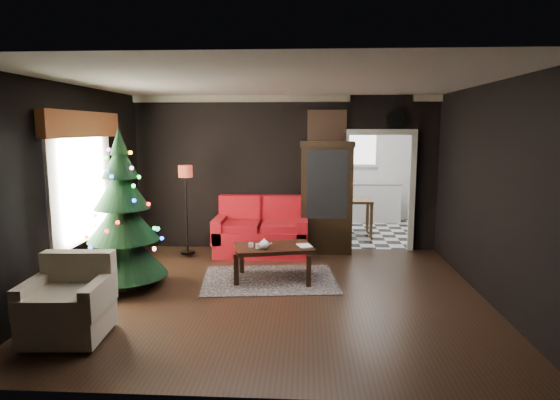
# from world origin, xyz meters

# --- Properties ---
(floor) EXTENTS (5.50, 5.50, 0.00)m
(floor) POSITION_xyz_m (0.00, 0.00, 0.00)
(floor) COLOR black
(floor) RESTS_ON ground
(ceiling) EXTENTS (5.50, 5.50, 0.00)m
(ceiling) POSITION_xyz_m (0.00, 0.00, 2.80)
(ceiling) COLOR white
(ceiling) RESTS_ON ground
(wall_back) EXTENTS (5.50, 0.00, 5.50)m
(wall_back) POSITION_xyz_m (0.00, 2.50, 1.40)
(wall_back) COLOR black
(wall_back) RESTS_ON ground
(wall_front) EXTENTS (5.50, 0.00, 5.50)m
(wall_front) POSITION_xyz_m (0.00, -2.50, 1.40)
(wall_front) COLOR black
(wall_front) RESTS_ON ground
(wall_left) EXTENTS (0.00, 5.50, 5.50)m
(wall_left) POSITION_xyz_m (-2.75, 0.00, 1.40)
(wall_left) COLOR black
(wall_left) RESTS_ON ground
(wall_right) EXTENTS (0.00, 5.50, 5.50)m
(wall_right) POSITION_xyz_m (2.75, 0.00, 1.40)
(wall_right) COLOR black
(wall_right) RESTS_ON ground
(doorway) EXTENTS (1.10, 0.10, 2.10)m
(doorway) POSITION_xyz_m (1.70, 2.50, 1.05)
(doorway) COLOR beige
(doorway) RESTS_ON ground
(left_window) EXTENTS (0.05, 1.60, 1.40)m
(left_window) POSITION_xyz_m (-2.71, 0.20, 1.45)
(left_window) COLOR white
(left_window) RESTS_ON wall_left
(valance) EXTENTS (0.12, 2.10, 0.35)m
(valance) POSITION_xyz_m (-2.63, 0.20, 2.27)
(valance) COLOR brown
(valance) RESTS_ON wall_left
(kitchen_floor) EXTENTS (3.00, 3.00, 0.00)m
(kitchen_floor) POSITION_xyz_m (1.70, 4.00, 0.00)
(kitchen_floor) COLOR silver
(kitchen_floor) RESTS_ON ground
(kitchen_window) EXTENTS (0.70, 0.06, 0.70)m
(kitchen_window) POSITION_xyz_m (1.70, 5.45, 1.70)
(kitchen_window) COLOR white
(kitchen_window) RESTS_ON ground
(rug) EXTENTS (2.08, 1.61, 0.01)m
(rug) POSITION_xyz_m (-0.14, 0.60, 0.01)
(rug) COLOR #372934
(rug) RESTS_ON ground
(loveseat) EXTENTS (1.70, 0.90, 1.00)m
(loveseat) POSITION_xyz_m (-0.40, 2.05, 0.50)
(loveseat) COLOR maroon
(loveseat) RESTS_ON ground
(curio_cabinet) EXTENTS (0.90, 0.45, 1.90)m
(curio_cabinet) POSITION_xyz_m (0.75, 2.27, 0.95)
(curio_cabinet) COLOR black
(curio_cabinet) RESTS_ON ground
(floor_lamp) EXTENTS (0.34, 0.34, 1.53)m
(floor_lamp) POSITION_xyz_m (-1.66, 1.79, 0.83)
(floor_lamp) COLOR black
(floor_lamp) RESTS_ON ground
(christmas_tree) EXTENTS (1.40, 1.40, 2.21)m
(christmas_tree) POSITION_xyz_m (-2.12, 0.14, 1.05)
(christmas_tree) COLOR black
(christmas_tree) RESTS_ON ground
(armchair) EXTENTS (0.87, 0.87, 0.84)m
(armchair) POSITION_xyz_m (-2.10, -1.50, 0.46)
(armchair) COLOR tan
(armchair) RESTS_ON ground
(coffee_table) EXTENTS (1.24, 0.90, 0.50)m
(coffee_table) POSITION_xyz_m (-0.07, 0.61, 0.26)
(coffee_table) COLOR black
(coffee_table) RESTS_ON rug
(teapot) EXTENTS (0.20, 0.20, 0.15)m
(teapot) POSITION_xyz_m (-0.20, 0.41, 0.59)
(teapot) COLOR white
(teapot) RESTS_ON coffee_table
(cup_a) EXTENTS (0.08, 0.08, 0.06)m
(cup_a) POSITION_xyz_m (-0.40, 0.53, 0.54)
(cup_a) COLOR silver
(cup_a) RESTS_ON coffee_table
(cup_b) EXTENTS (0.10, 0.10, 0.07)m
(cup_b) POSITION_xyz_m (-0.29, 0.46, 0.55)
(cup_b) COLOR silver
(cup_b) RESTS_ON coffee_table
(book) EXTENTS (0.18, 0.07, 0.25)m
(book) POSITION_xyz_m (0.29, 0.57, 0.64)
(book) COLOR tan
(book) RESTS_ON coffee_table
(wall_clock) EXTENTS (0.32, 0.32, 0.06)m
(wall_clock) POSITION_xyz_m (1.95, 2.45, 2.38)
(wall_clock) COLOR silver
(wall_clock) RESTS_ON wall_back
(painting) EXTENTS (0.62, 0.05, 0.52)m
(painting) POSITION_xyz_m (0.75, 2.46, 2.25)
(painting) COLOR #BD7945
(painting) RESTS_ON wall_back
(kitchen_counter) EXTENTS (1.80, 0.60, 0.90)m
(kitchen_counter) POSITION_xyz_m (1.70, 5.20, 0.45)
(kitchen_counter) COLOR silver
(kitchen_counter) RESTS_ON ground
(kitchen_table) EXTENTS (0.70, 0.70, 0.75)m
(kitchen_table) POSITION_xyz_m (1.40, 3.70, 0.38)
(kitchen_table) COLOR brown
(kitchen_table) RESTS_ON ground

